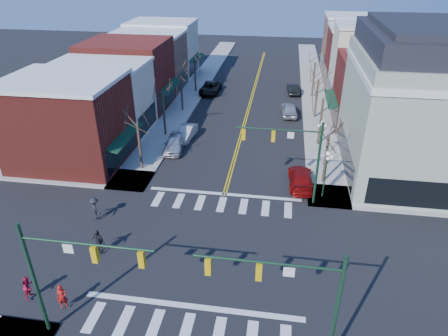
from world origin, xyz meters
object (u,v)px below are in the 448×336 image
at_px(lamppost_corner, 326,167).
at_px(pedestrian_red_b, 29,287).
at_px(car_right_mid, 289,109).
at_px(lamppost_midblock, 321,134).
at_px(car_right_far, 293,89).
at_px(pedestrian_red_a, 62,297).
at_px(pedestrian_dark_a, 98,241).
at_px(pedestrian_dark_b, 95,208).
at_px(victorian_corner, 424,103).
at_px(car_left_mid, 186,133).
at_px(car_right_near, 301,178).
at_px(car_left_near, 175,143).
at_px(car_left_far, 210,88).

relative_size(lamppost_corner, pedestrian_red_b, 2.83).
xyz_separation_m(car_right_mid, pedestrian_red_b, (-14.89, -32.86, 0.11)).
height_order(lamppost_midblock, car_right_far, lamppost_midblock).
height_order(pedestrian_red_a, pedestrian_dark_a, pedestrian_dark_a).
relative_size(lamppost_corner, pedestrian_dark_b, 2.39).
xyz_separation_m(victorian_corner, lamppost_midblock, (-8.30, 0.50, -3.70)).
height_order(car_left_mid, pedestrian_red_b, pedestrian_red_b).
bearing_deg(car_right_near, car_left_near, -25.24).
distance_m(lamppost_corner, pedestrian_dark_a, 18.27).
relative_size(car_left_near, car_left_far, 0.85).
height_order(victorian_corner, car_left_mid, victorian_corner).
bearing_deg(car_right_near, pedestrian_dark_a, 36.50).
distance_m(pedestrian_red_b, pedestrian_dark_b, 8.11).
bearing_deg(pedestrian_dark_b, car_left_near, -69.29).
bearing_deg(car_left_mid, car_right_near, -28.58).
bearing_deg(car_left_far, pedestrian_dark_b, -94.08).
bearing_deg(car_left_mid, pedestrian_red_a, -88.07).
xyz_separation_m(lamppost_corner, car_right_far, (-2.45, 27.85, -2.26)).
bearing_deg(pedestrian_red_a, car_left_far, 65.23).
distance_m(lamppost_corner, car_left_near, 16.34).
bearing_deg(pedestrian_red_a, pedestrian_dark_a, 66.85).
bearing_deg(victorian_corner, lamppost_corner, -144.14).
bearing_deg(pedestrian_dark_a, car_right_far, 89.57).
relative_size(pedestrian_red_a, pedestrian_dark_a, 0.90).
bearing_deg(lamppost_corner, pedestrian_red_b, -142.05).
xyz_separation_m(lamppost_midblock, car_right_far, (-2.45, 21.35, -2.26)).
distance_m(victorian_corner, lamppost_midblock, 9.10).
relative_size(car_left_mid, pedestrian_dark_b, 2.38).
distance_m(car_right_near, car_right_far, 26.13).
bearing_deg(pedestrian_dark_b, car_right_near, -121.17).
xyz_separation_m(pedestrian_red_b, pedestrian_dark_b, (0.46, 8.10, 0.14)).
xyz_separation_m(car_left_near, pedestrian_dark_a, (-0.90, -16.50, 0.25)).
xyz_separation_m(car_left_near, car_right_far, (12.15, 20.83, -0.10)).
xyz_separation_m(car_left_far, car_right_mid, (11.38, -7.32, 0.04)).
relative_size(lamppost_midblock, car_left_far, 0.79).
bearing_deg(car_right_mid, victorian_corner, 125.90).
distance_m(car_left_far, car_right_far, 12.01).
relative_size(car_right_near, pedestrian_red_a, 3.14).
height_order(lamppost_corner, pedestrian_red_b, lamppost_corner).
height_order(car_right_far, pedestrian_dark_a, pedestrian_dark_a).
bearing_deg(lamppost_corner, pedestrian_red_a, -137.17).
bearing_deg(car_left_near, car_right_far, 55.29).
height_order(car_right_near, car_right_far, car_right_near).
bearing_deg(pedestrian_dark_a, car_left_near, 105.72).
relative_size(lamppost_midblock, car_right_mid, 0.91).
relative_size(pedestrian_dark_a, pedestrian_dark_b, 0.99).
relative_size(lamppost_corner, car_left_near, 0.93).
relative_size(car_left_far, pedestrian_dark_b, 3.05).
relative_size(lamppost_corner, car_left_far, 0.79).
xyz_separation_m(car_left_mid, pedestrian_red_b, (-3.77, -23.89, 0.21)).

